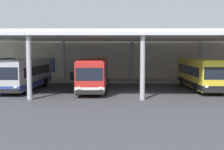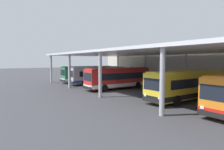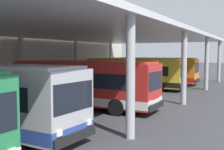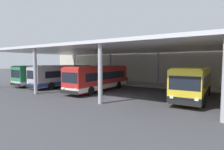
{
  "view_description": "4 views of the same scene",
  "coord_description": "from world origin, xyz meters",
  "px_view_note": "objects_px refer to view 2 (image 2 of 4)",
  "views": [
    {
      "loc": [
        -2.14,
        -26.26,
        4.06
      ],
      "look_at": [
        -2.56,
        3.52,
        1.54
      ],
      "focal_mm": 47.06,
      "sensor_mm": 36.0,
      "label": 1
    },
    {
      "loc": [
        19.39,
        -14.09,
        4.26
      ],
      "look_at": [
        -4.43,
        2.18,
        2.13
      ],
      "focal_mm": 31.4,
      "sensor_mm": 36.0,
      "label": 2
    },
    {
      "loc": [
        -20.14,
        -7.43,
        3.65
      ],
      "look_at": [
        0.27,
        3.49,
        1.89
      ],
      "focal_mm": 45.09,
      "sensor_mm": 36.0,
      "label": 3
    },
    {
      "loc": [
        9.12,
        -15.07,
        3.63
      ],
      "look_at": [
        -1.96,
        2.55,
        2.16
      ],
      "focal_mm": 28.47,
      "sensor_mm": 36.0,
      "label": 4
    }
  ],
  "objects_px": {
    "trash_bin": "(142,80)",
    "bus_nearest_bay": "(88,74)",
    "bus_far_bay": "(186,85)",
    "bus_second_bay": "(98,75)",
    "bus_middle_bay": "(118,78)",
    "bench_waiting": "(153,81)",
    "banner_sign": "(132,72)"
  },
  "relations": [
    {
      "from": "trash_bin",
      "to": "bus_nearest_bay",
      "type": "bearing_deg",
      "value": -135.64
    },
    {
      "from": "bus_far_bay",
      "to": "trash_bin",
      "type": "height_order",
      "value": "bus_far_bay"
    },
    {
      "from": "bus_nearest_bay",
      "to": "bus_second_bay",
      "type": "bearing_deg",
      "value": -0.67
    },
    {
      "from": "bus_middle_bay",
      "to": "bus_nearest_bay",
      "type": "bearing_deg",
      "value": 176.72
    },
    {
      "from": "bus_middle_bay",
      "to": "bench_waiting",
      "type": "distance_m",
      "value": 8.67
    },
    {
      "from": "bus_far_bay",
      "to": "bus_middle_bay",
      "type": "bearing_deg",
      "value": -174.36
    },
    {
      "from": "bus_nearest_bay",
      "to": "bus_far_bay",
      "type": "relative_size",
      "value": 1.0
    },
    {
      "from": "bus_far_bay",
      "to": "bench_waiting",
      "type": "xyz_separation_m",
      "value": [
        -12.12,
        7.45,
        -0.99
      ]
    },
    {
      "from": "bus_nearest_bay",
      "to": "bus_far_bay",
      "type": "height_order",
      "value": "same"
    },
    {
      "from": "bus_second_bay",
      "to": "bench_waiting",
      "type": "relative_size",
      "value": 5.9
    },
    {
      "from": "bus_nearest_bay",
      "to": "trash_bin",
      "type": "bearing_deg",
      "value": 44.36
    },
    {
      "from": "bench_waiting",
      "to": "bus_nearest_bay",
      "type": "bearing_deg",
      "value": -141.69
    },
    {
      "from": "bus_nearest_bay",
      "to": "bench_waiting",
      "type": "xyz_separation_m",
      "value": [
        9.99,
        7.9,
        -0.99
      ]
    },
    {
      "from": "bus_second_bay",
      "to": "bench_waiting",
      "type": "height_order",
      "value": "bus_second_bay"
    },
    {
      "from": "bench_waiting",
      "to": "trash_bin",
      "type": "xyz_separation_m",
      "value": [
        -2.35,
        -0.42,
        0.01
      ]
    },
    {
      "from": "bus_far_bay",
      "to": "bench_waiting",
      "type": "bearing_deg",
      "value": 148.42
    },
    {
      "from": "bus_second_bay",
      "to": "bus_nearest_bay",
      "type": "bearing_deg",
      "value": 179.33
    },
    {
      "from": "bus_nearest_bay",
      "to": "bus_middle_bay",
      "type": "height_order",
      "value": "same"
    },
    {
      "from": "banner_sign",
      "to": "bus_nearest_bay",
      "type": "bearing_deg",
      "value": -126.52
    },
    {
      "from": "bus_middle_bay",
      "to": "bus_second_bay",
      "type": "bearing_deg",
      "value": 175.25
    },
    {
      "from": "bus_second_bay",
      "to": "trash_bin",
      "type": "height_order",
      "value": "bus_second_bay"
    },
    {
      "from": "banner_sign",
      "to": "bus_second_bay",
      "type": "bearing_deg",
      "value": -99.58
    },
    {
      "from": "bench_waiting",
      "to": "trash_bin",
      "type": "relative_size",
      "value": 1.84
    },
    {
      "from": "bus_nearest_bay",
      "to": "bus_middle_bay",
      "type": "distance_m",
      "value": 11.14
    },
    {
      "from": "bus_middle_bay",
      "to": "bus_far_bay",
      "type": "distance_m",
      "value": 11.04
    },
    {
      "from": "banner_sign",
      "to": "bus_middle_bay",
      "type": "bearing_deg",
      "value": -52.28
    },
    {
      "from": "bus_nearest_bay",
      "to": "banner_sign",
      "type": "bearing_deg",
      "value": 53.48
    },
    {
      "from": "bus_far_bay",
      "to": "banner_sign",
      "type": "distance_m",
      "value": 18.15
    },
    {
      "from": "bus_second_bay",
      "to": "banner_sign",
      "type": "height_order",
      "value": "banner_sign"
    },
    {
      "from": "bus_second_bay",
      "to": "bus_middle_bay",
      "type": "relative_size",
      "value": 1.01
    },
    {
      "from": "bus_second_bay",
      "to": "trash_bin",
      "type": "xyz_separation_m",
      "value": [
        3.64,
        7.52,
        -0.98
      ]
    },
    {
      "from": "bus_nearest_bay",
      "to": "bench_waiting",
      "type": "height_order",
      "value": "bus_nearest_bay"
    }
  ]
}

